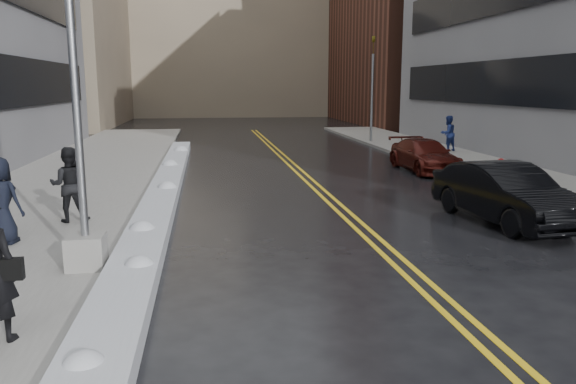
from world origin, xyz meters
name	(u,v)px	position (x,y,z in m)	size (l,w,h in m)	color
ground	(285,308)	(0.00, 0.00, 0.00)	(160.00, 160.00, 0.00)	black
sidewalk_west	(58,193)	(-5.75, 10.00, 0.07)	(5.50, 50.00, 0.15)	gray
sidewalk_east	(526,180)	(10.00, 10.00, 0.07)	(4.00, 50.00, 0.15)	gray
lane_line_left	(313,188)	(2.35, 10.00, 0.00)	(0.12, 50.00, 0.01)	gold
lane_line_right	(322,188)	(2.65, 10.00, 0.00)	(0.12, 50.00, 0.01)	gold
snow_ridge	(161,199)	(-2.45, 8.00, 0.17)	(0.90, 30.00, 0.34)	silver
building_west_far	(32,18)	(-15.50, 44.00, 9.00)	(14.00, 22.00, 18.00)	gray
building_far	(230,19)	(2.00, 60.00, 11.00)	(36.00, 16.00, 22.00)	gray
lamppost	(78,135)	(-3.30, 2.00, 2.53)	(0.65, 0.65, 7.62)	gray
fire_hydrant	(501,168)	(9.00, 10.00, 0.55)	(0.26, 0.26, 0.73)	maroon
traffic_signal	(372,85)	(8.50, 24.00, 3.40)	(0.16, 0.20, 6.00)	gray
pedestrian_b	(69,185)	(-4.38, 5.67, 1.05)	(0.87, 0.68, 1.80)	black
pedestrian_c	(0,201)	(-5.33, 3.89, 1.05)	(0.88, 0.57, 1.80)	black
pedestrian_east	(448,133)	(10.76, 18.37, 1.03)	(0.85, 0.66, 1.75)	navy
car_black	(505,194)	(6.14, 4.59, 0.74)	(1.56, 4.48, 1.48)	black
car_maroon	(424,155)	(7.46, 13.11, 0.63)	(1.76, 4.32, 1.25)	#430F0A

